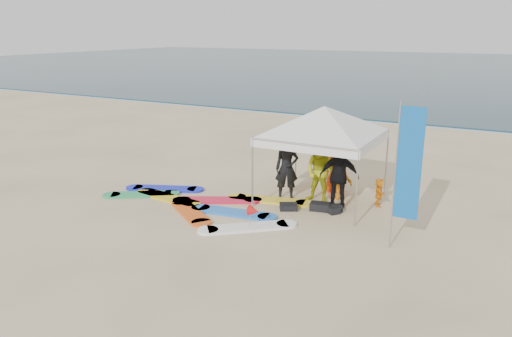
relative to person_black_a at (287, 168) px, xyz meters
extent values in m
plane|color=beige|center=(-0.14, -3.84, -0.96)|extent=(120.00, 120.00, 0.00)
cube|color=#0C2633|center=(-0.14, 56.16, -0.92)|extent=(160.00, 84.00, 0.08)
cube|color=silver|center=(-0.14, 14.36, -0.95)|extent=(160.00, 1.20, 0.01)
imported|color=black|center=(0.00, 0.00, 0.00)|extent=(0.83, 0.74, 1.91)
imported|color=gold|center=(1.02, 0.12, -0.01)|extent=(0.93, 0.73, 1.89)
imported|color=orange|center=(1.35, 0.74, -0.16)|extent=(1.16, 0.89, 1.58)
imported|color=black|center=(1.67, -0.07, -0.01)|extent=(1.20, 0.77, 1.90)
imported|color=#F14315|center=(1.09, 1.25, -0.17)|extent=(0.88, 0.72, 1.56)
imported|color=orange|center=(2.65, 0.67, -0.54)|extent=(0.50, 0.81, 0.83)
cylinder|color=#A5A5A8|center=(-0.54, 1.88, 0.06)|extent=(0.05, 0.05, 2.04)
cylinder|color=#A5A5A8|center=(2.52, 1.88, 0.06)|extent=(0.05, 0.05, 2.04)
cylinder|color=#A5A5A8|center=(-0.54, -1.17, 0.06)|extent=(0.05, 0.05, 2.04)
cylinder|color=#A5A5A8|center=(2.52, -1.17, 0.06)|extent=(0.05, 0.05, 2.04)
cube|color=white|center=(0.99, -1.17, 0.96)|extent=(3.15, 0.02, 0.24)
cube|color=white|center=(0.99, 1.88, 0.96)|extent=(3.15, 0.02, 0.24)
cube|color=white|center=(-0.54, 0.36, 0.96)|extent=(0.02, 3.15, 0.24)
cube|color=white|center=(2.52, 0.36, 0.96)|extent=(0.02, 3.15, 0.24)
pyramid|color=white|center=(0.99, 0.36, 1.89)|extent=(4.32, 4.32, 0.81)
cylinder|color=#A5A5A8|center=(3.65, -2.05, 0.78)|extent=(0.04, 0.04, 3.47)
cube|color=#0B5AB4|center=(3.95, -2.05, 1.13)|extent=(0.55, 0.03, 2.58)
cylinder|color=#A5A5A8|center=(0.17, -2.60, -0.66)|extent=(0.02, 0.02, 0.60)
cone|color=red|center=(0.29, -2.60, -0.46)|extent=(0.28, 0.28, 0.28)
cube|color=black|center=(1.29, -0.49, -0.85)|extent=(0.62, 0.47, 0.22)
cube|color=black|center=(1.64, -0.49, -0.87)|extent=(0.55, 0.52, 0.18)
cube|color=black|center=(0.47, -0.85, -0.88)|extent=(0.63, 0.59, 0.16)
cube|color=black|center=(1.71, -0.39, -0.86)|extent=(0.44, 0.42, 0.20)
cube|color=#1823CE|center=(-3.79, -1.10, -0.92)|extent=(2.05, 1.27, 0.07)
cube|color=#2A9D5B|center=(-4.06, -1.90, -0.92)|extent=(1.81, 1.46, 0.07)
cube|color=yellow|center=(-0.31, -0.48, -0.92)|extent=(2.15, 0.98, 0.07)
cube|color=white|center=(0.14, -2.65, -0.92)|extent=(1.94, 1.75, 0.07)
cube|color=yellow|center=(-3.14, -1.76, -0.92)|extent=(2.00, 0.81, 0.07)
cube|color=#E55513|center=(-1.81, -2.46, -0.92)|extent=(1.74, 1.45, 0.07)
cube|color=blue|center=(-0.75, -1.91, -0.92)|extent=(2.08, 0.81, 0.07)
cube|color=red|center=(-1.70, -1.25, -0.92)|extent=(2.14, 1.49, 0.07)
camera|label=1|loc=(6.03, -13.10, 4.05)|focal=35.00mm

